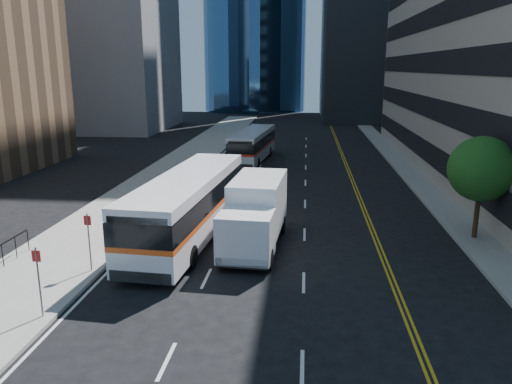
% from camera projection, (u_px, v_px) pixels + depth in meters
% --- Properties ---
extents(ground, '(160.00, 160.00, 0.00)m').
position_uv_depth(ground, '(290.00, 305.00, 18.27)').
color(ground, black).
rests_on(ground, ground).
extents(sidewalk_west, '(5.00, 90.00, 0.15)m').
position_uv_depth(sidewalk_west, '(179.00, 166.00, 43.40)').
color(sidewalk_west, gray).
rests_on(sidewalk_west, ground).
extents(sidewalk_east, '(2.00, 90.00, 0.15)m').
position_uv_depth(sidewalk_east, '(408.00, 171.00, 41.51)').
color(sidewalk_east, gray).
rests_on(sidewalk_east, ground).
extents(street_tree, '(3.20, 3.20, 5.10)m').
position_uv_depth(street_tree, '(482.00, 169.00, 24.24)').
color(street_tree, '#332114').
rests_on(street_tree, sidewalk_east).
extents(bus_front, '(3.72, 12.86, 3.27)m').
position_uv_depth(bus_front, '(189.00, 204.00, 24.95)').
color(bus_front, white).
rests_on(bus_front, ground).
extents(bus_rear, '(3.38, 11.04, 2.80)m').
position_uv_depth(bus_rear, '(253.00, 144.00, 46.05)').
color(bus_rear, silver).
rests_on(bus_rear, ground).
extents(box_truck, '(2.76, 6.92, 3.25)m').
position_uv_depth(box_truck, '(255.00, 213.00, 23.73)').
color(box_truck, white).
rests_on(box_truck, ground).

